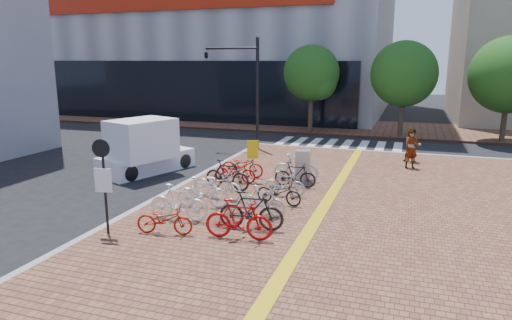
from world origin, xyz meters
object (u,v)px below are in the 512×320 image
(bike_2, at_px, (203,192))
(bike_9, at_px, (263,201))
(utility_box, at_px, (303,166))
(box_truck, at_px, (145,147))
(bike_0, at_px, (165,220))
(bike_1, at_px, (179,202))
(bike_10, at_px, (279,192))
(bike_12, at_px, (295,175))
(notice_sign, at_px, (103,175))
(traffic_light_pole, at_px, (234,73))
(bike_4, at_px, (227,175))
(bike_6, at_px, (242,165))
(bike_13, at_px, (296,168))
(bike_3, at_px, (217,184))
(yellow_sign, at_px, (253,153))
(bike_8, at_px, (251,211))
(pedestrian_b, at_px, (412,146))
(bike_11, at_px, (285,184))
(bike_7, at_px, (239,220))
(pedestrian_a, at_px, (411,149))
(bike_5, at_px, (235,171))

(bike_2, xyz_separation_m, bike_9, (2.18, -0.13, -0.04))
(utility_box, height_order, box_truck, box_truck)
(bike_0, xyz_separation_m, bike_1, (-0.16, 1.16, 0.15))
(bike_10, xyz_separation_m, bike_12, (-0.00, 2.33, 0.06))
(bike_9, relative_size, notice_sign, 0.58)
(utility_box, bearing_deg, traffic_light_pole, 131.30)
(bike_4, relative_size, bike_10, 1.16)
(bike_6, bearing_deg, notice_sign, 171.11)
(bike_13, relative_size, utility_box, 1.42)
(bike_6, xyz_separation_m, notice_sign, (-1.38, -7.45, 1.26))
(bike_3, height_order, bike_4, bike_4)
(bike_9, bearing_deg, bike_4, 52.31)
(bike_3, relative_size, yellow_sign, 1.16)
(bike_8, relative_size, bike_10, 1.17)
(box_truck, bearing_deg, bike_1, -49.97)
(bike_1, height_order, bike_8, bike_8)
(utility_box, bearing_deg, pedestrian_b, 52.05)
(utility_box, bearing_deg, bike_10, -91.78)
(bike_12, relative_size, yellow_sign, 0.96)
(bike_10, xyz_separation_m, yellow_sign, (-1.82, 2.53, 0.77))
(bike_8, distance_m, bike_10, 2.61)
(bike_0, distance_m, bike_8, 2.52)
(bike_13, relative_size, box_truck, 0.40)
(bike_8, distance_m, bike_9, 1.32)
(bike_8, xyz_separation_m, traffic_light_pole, (-5.25, 11.98, 3.63))
(bike_10, height_order, bike_11, bike_11)
(bike_1, relative_size, pedestrian_b, 1.18)
(bike_0, relative_size, bike_13, 0.88)
(bike_7, distance_m, traffic_light_pole, 14.27)
(bike_2, relative_size, bike_9, 1.09)
(bike_12, relative_size, pedestrian_a, 0.93)
(pedestrian_b, bearing_deg, bike_13, -134.97)
(bike_3, relative_size, bike_10, 1.21)
(bike_5, xyz_separation_m, bike_9, (2.32, -3.50, 0.02))
(bike_8, relative_size, bike_9, 1.20)
(bike_0, distance_m, bike_12, 6.51)
(bike_11, relative_size, utility_box, 1.17)
(bike_0, relative_size, bike_2, 0.94)
(bike_9, bearing_deg, notice_sign, 138.34)
(bike_3, bearing_deg, bike_9, -110.29)
(bike_3, distance_m, utility_box, 4.01)
(bike_11, xyz_separation_m, bike_13, (-0.12, 2.25, 0.10))
(bike_5, xyz_separation_m, pedestrian_a, (6.78, 4.97, 0.43))
(bike_9, bearing_deg, bike_1, 128.64)
(bike_6, xyz_separation_m, bike_9, (2.36, -4.46, -0.01))
(bike_3, height_order, bike_10, bike_3)
(bike_2, xyz_separation_m, traffic_light_pole, (-3.00, 10.53, 3.69))
(bike_6, bearing_deg, bike_9, -150.51)
(traffic_light_pole, bearing_deg, bike_11, -57.74)
(bike_2, bearing_deg, bike_3, -14.70)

